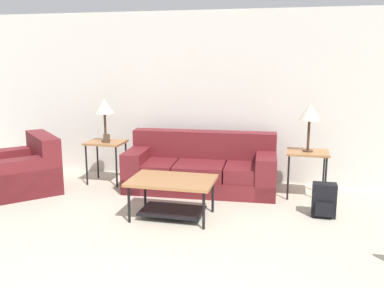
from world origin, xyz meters
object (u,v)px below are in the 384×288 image
(coffee_table, at_px, (172,189))
(backpack, at_px, (324,201))
(armchair, at_px, (24,171))
(side_table_left, at_px, (106,146))
(couch, at_px, (201,169))
(side_table_right, at_px, (307,156))
(table_lamp_right, at_px, (310,113))
(table_lamp_left, at_px, (104,107))

(coffee_table, height_order, backpack, coffee_table)
(armchair, relative_size, side_table_left, 2.12)
(side_table_left, bearing_deg, backpack, -12.87)
(couch, relative_size, side_table_right, 3.39)
(table_lamp_right, height_order, backpack, table_lamp_right)
(couch, xyz_separation_m, armchair, (-2.48, -0.66, -0.01))
(side_table_left, distance_m, backpack, 3.27)
(side_table_right, xyz_separation_m, table_lamp_left, (-2.97, -0.00, 0.60))
(coffee_table, xyz_separation_m, backpack, (1.79, 0.44, -0.15))
(coffee_table, xyz_separation_m, table_lamp_left, (-1.38, 1.17, 0.82))
(coffee_table, bearing_deg, table_lamp_right, 36.24)
(coffee_table, bearing_deg, table_lamp_left, 139.73)
(couch, relative_size, coffee_table, 2.17)
(couch, bearing_deg, table_lamp_left, -179.40)
(table_lamp_left, relative_size, table_lamp_right, 1.00)
(couch, xyz_separation_m, side_table_left, (-1.48, -0.02, 0.28))
(couch, bearing_deg, table_lamp_right, -0.60)
(side_table_right, bearing_deg, side_table_left, 180.00)
(table_lamp_right, bearing_deg, side_table_left, 180.00)
(couch, height_order, coffee_table, couch)
(side_table_right, relative_size, table_lamp_left, 0.99)
(armchair, distance_m, coffee_table, 2.43)
(couch, xyz_separation_m, coffee_table, (-0.10, -1.18, 0.06))
(couch, xyz_separation_m, table_lamp_left, (-1.48, -0.02, 0.87))
(armchair, distance_m, table_lamp_right, 4.12)
(side_table_left, bearing_deg, coffee_table, -40.27)
(coffee_table, distance_m, table_lamp_right, 2.14)
(armchair, bearing_deg, backpack, -1.08)
(side_table_right, relative_size, table_lamp_right, 0.99)
(coffee_table, bearing_deg, backpack, 13.94)
(couch, distance_m, backpack, 1.84)
(side_table_right, xyz_separation_m, backpack, (0.20, -0.72, -0.37))
(coffee_table, xyz_separation_m, side_table_left, (-1.38, 1.17, 0.22))
(side_table_left, bearing_deg, table_lamp_left, -75.96)
(table_lamp_right, bearing_deg, side_table_right, 63.43)
(couch, height_order, table_lamp_right, table_lamp_right)
(side_table_right, distance_m, table_lamp_left, 3.03)
(side_table_left, bearing_deg, couch, 0.60)
(table_lamp_left, height_order, backpack, table_lamp_left)
(armchair, relative_size, table_lamp_left, 2.11)
(table_lamp_right, bearing_deg, coffee_table, -143.76)
(coffee_table, bearing_deg, couch, 84.96)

